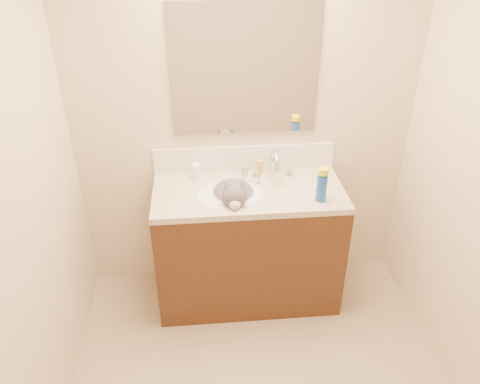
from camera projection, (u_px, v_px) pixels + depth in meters
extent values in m
cube|color=beige|center=(245.00, 115.00, 2.96)|extent=(2.20, 0.04, 2.50)
cube|color=#3F2311|center=(248.00, 247.00, 3.16)|extent=(1.20, 0.55, 0.82)
cube|color=#C3B399|center=(249.00, 193.00, 2.94)|extent=(1.20, 0.55, 0.04)
ellipsoid|color=white|center=(230.00, 203.00, 2.93)|extent=(0.45, 0.36, 0.14)
cylinder|color=silver|center=(273.00, 168.00, 3.07)|extent=(0.04, 0.04, 0.11)
torus|color=silver|center=(275.00, 165.00, 2.99)|extent=(0.03, 0.20, 0.20)
cylinder|color=silver|center=(277.00, 175.00, 2.93)|extent=(0.03, 0.03, 0.06)
cone|color=silver|center=(256.00, 172.00, 3.07)|extent=(0.06, 0.06, 0.06)
cone|color=silver|center=(289.00, 170.00, 3.09)|extent=(0.06, 0.06, 0.06)
ellipsoid|color=#514F51|center=(233.00, 198.00, 2.94)|extent=(0.30, 0.33, 0.21)
ellipsoid|color=#514F51|center=(234.00, 197.00, 2.76)|extent=(0.16, 0.14, 0.14)
ellipsoid|color=#514F51|center=(234.00, 196.00, 2.84)|extent=(0.11, 0.11, 0.13)
cone|color=#514F51|center=(227.00, 185.00, 2.74)|extent=(0.07, 0.08, 0.09)
cone|color=#514F51|center=(242.00, 185.00, 2.75)|extent=(0.07, 0.08, 0.09)
ellipsoid|color=silver|center=(235.00, 205.00, 2.72)|extent=(0.07, 0.06, 0.06)
ellipsoid|color=silver|center=(234.00, 207.00, 2.84)|extent=(0.11, 0.07, 0.13)
sphere|color=#F0A29B|center=(235.00, 207.00, 2.70)|extent=(0.01, 0.01, 0.01)
cylinder|color=#514F51|center=(254.00, 207.00, 2.97)|extent=(0.09, 0.23, 0.04)
cube|color=white|center=(245.00, 158.00, 3.10)|extent=(1.20, 0.02, 0.18)
cube|color=white|center=(245.00, 71.00, 2.80)|extent=(0.90, 0.02, 0.80)
cylinder|color=white|center=(197.00, 172.00, 3.02)|extent=(0.08, 0.08, 0.11)
cylinder|color=#DC4524|center=(197.00, 173.00, 3.03)|extent=(0.07, 0.07, 0.04)
cylinder|color=#B7B7BC|center=(245.00, 172.00, 3.07)|extent=(0.06, 0.06, 0.05)
cylinder|color=gold|center=(260.00, 167.00, 3.09)|extent=(0.05, 0.05, 0.10)
cube|color=white|center=(259.00, 183.00, 3.00)|extent=(0.10, 0.10, 0.01)
cube|color=#597ABF|center=(259.00, 183.00, 2.99)|extent=(0.03, 0.03, 0.01)
cylinder|color=#194EB2|center=(321.00, 188.00, 2.78)|extent=(0.07, 0.07, 0.17)
cylinder|color=yellow|center=(323.00, 171.00, 2.72)|extent=(0.07, 0.07, 0.04)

